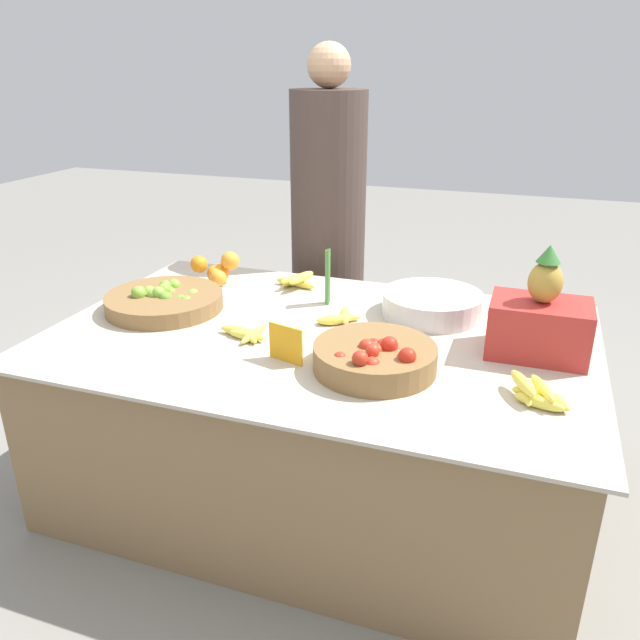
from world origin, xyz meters
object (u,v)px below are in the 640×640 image
object	(u,v)px
tomato_basket	(375,358)
produce_crate	(540,322)
vendor_person	(328,238)
metal_bowl	(432,304)
lime_bowl	(165,301)
price_sign	(286,344)

from	to	relation	value
tomato_basket	produce_crate	bearing A→B (deg)	31.51
tomato_basket	vendor_person	size ratio (longest dim) A/B	0.24
metal_bowl	lime_bowl	bearing A→B (deg)	-164.35
price_sign	produce_crate	xyz separation A→B (m)	(0.71, 0.31, 0.05)
lime_bowl	tomato_basket	xyz separation A→B (m)	(0.86, -0.23, 0.01)
metal_bowl	price_sign	distance (m)	0.63
lime_bowl	produce_crate	world-z (taller)	produce_crate
tomato_basket	vendor_person	distance (m)	1.18
tomato_basket	metal_bowl	size ratio (longest dim) A/B	1.02
tomato_basket	price_sign	world-z (taller)	price_sign
price_sign	produce_crate	bearing A→B (deg)	38.12
metal_bowl	price_sign	size ratio (longest dim) A/B	3.01
price_sign	vendor_person	world-z (taller)	vendor_person
price_sign	vendor_person	xyz separation A→B (m)	(-0.23, 1.10, 0.03)
metal_bowl	vendor_person	xyz separation A→B (m)	(-0.59, 0.58, 0.05)
metal_bowl	price_sign	bearing A→B (deg)	-124.00
price_sign	produce_crate	world-z (taller)	produce_crate
lime_bowl	vendor_person	xyz separation A→B (m)	(0.35, 0.84, 0.06)
lime_bowl	tomato_basket	bearing A→B (deg)	-14.86
tomato_basket	price_sign	distance (m)	0.27
metal_bowl	vendor_person	world-z (taller)	vendor_person
lime_bowl	metal_bowl	xyz separation A→B (m)	(0.94, 0.26, 0.01)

